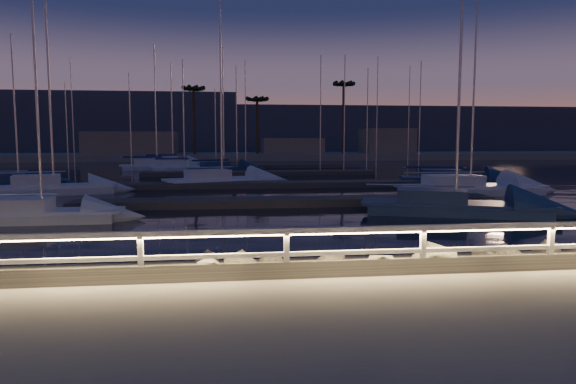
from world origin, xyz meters
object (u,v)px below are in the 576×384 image
at_px(sailboat_b, 38,213).
at_px(sailboat_m, 171,163).
at_px(sailboat_i, 183,167).
at_px(sailboat_e, 16,182).
at_px(sailboat_g, 219,180).
at_px(guard_rail, 376,239).
at_px(sailboat_a, 50,187).
at_px(sailboat_k, 222,168).
at_px(sailboat_l, 453,179).
at_px(sailboat_d, 450,205).
at_px(sailboat_h, 467,187).
at_px(sailboat_n, 155,166).

distance_m(sailboat_b, sailboat_m, 42.94).
relative_size(sailboat_b, sailboat_i, 0.94).
relative_size(sailboat_e, sailboat_g, 0.74).
xyz_separation_m(guard_rail, sailboat_a, (-14.11, 23.06, -0.92)).
distance_m(sailboat_b, sailboat_k, 31.94).
xyz_separation_m(sailboat_g, sailboat_l, (17.84, -0.79, -0.03)).
bearing_deg(sailboat_e, sailboat_l, -16.37).
xyz_separation_m(sailboat_d, sailboat_m, (-17.07, 42.84, 0.03)).
bearing_deg(sailboat_l, sailboat_m, 144.86).
bearing_deg(sailboat_m, sailboat_e, -128.31).
bearing_deg(sailboat_d, sailboat_e, 168.40).
bearing_deg(sailboat_g, guard_rail, -101.73).
height_order(sailboat_h, sailboat_i, sailboat_h).
bearing_deg(sailboat_b, sailboat_k, 75.73).
bearing_deg(guard_rail, sailboat_i, 99.66).
height_order(sailboat_a, sailboat_g, sailboat_g).
bearing_deg(sailboat_d, sailboat_k, 129.22).
height_order(guard_rail, sailboat_a, sailboat_a).
bearing_deg(sailboat_g, sailboat_n, 90.49).
xyz_separation_m(sailboat_a, sailboat_n, (3.13, 25.10, -0.00)).
height_order(guard_rail, sailboat_l, sailboat_l).
height_order(sailboat_i, sailboat_l, sailboat_l).
xyz_separation_m(sailboat_l, sailboat_n, (-25.16, 21.22, 0.04)).
height_order(sailboat_e, sailboat_l, sailboat_l).
distance_m(guard_rail, sailboat_b, 16.35).
bearing_deg(sailboat_h, sailboat_g, 152.06).
bearing_deg(sailboat_l, sailboat_i, 154.58).
xyz_separation_m(sailboat_e, sailboat_l, (32.06, -0.64, 0.01)).
distance_m(sailboat_h, sailboat_i, 31.77).
height_order(sailboat_e, sailboat_m, sailboat_m).
relative_size(sailboat_l, sailboat_n, 1.02).
bearing_deg(sailboat_i, guard_rail, -75.51).
xyz_separation_m(sailboat_k, sailboat_n, (-7.48, 5.13, 0.04)).
relative_size(sailboat_i, sailboat_n, 0.86).
xyz_separation_m(sailboat_e, sailboat_i, (10.20, 17.44, 0.02)).
bearing_deg(sailboat_l, sailboat_e, -166.96).
xyz_separation_m(sailboat_g, sailboat_k, (0.16, 15.30, -0.03)).
height_order(sailboat_i, sailboat_m, sailboat_m).
height_order(sailboat_b, sailboat_d, sailboat_d).
relative_size(sailboat_b, sailboat_e, 1.03).
distance_m(sailboat_d, sailboat_i, 36.16).
bearing_deg(sailboat_n, sailboat_i, -54.15).
bearing_deg(guard_rail, sailboat_b, 132.68).
bearing_deg(sailboat_e, sailboat_d, -46.93).
distance_m(sailboat_d, sailboat_k, 32.75).
height_order(sailboat_b, sailboat_n, sailboat_n).
relative_size(sailboat_e, sailboat_k, 0.84).
relative_size(sailboat_d, sailboat_h, 0.93).
height_order(guard_rail, sailboat_b, sailboat_b).
height_order(sailboat_a, sailboat_d, sailboat_d).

